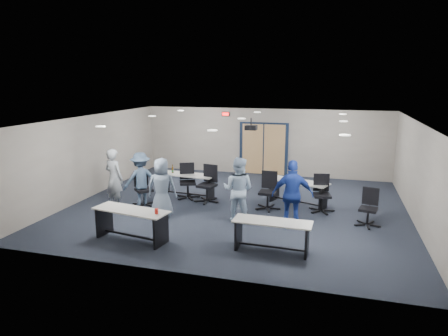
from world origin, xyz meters
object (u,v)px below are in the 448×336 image
(person_gray, at_px, (114,178))
(table_back_left, at_px, (187,181))
(chair_back_b, at_px, (207,184))
(chair_back_d, at_px, (322,194))
(table_front_left, at_px, (132,219))
(table_front_right, at_px, (272,231))
(person_plaid, at_px, (162,188))
(chair_back_a, at_px, (188,181))
(chair_back_c, at_px, (268,191))
(person_back, at_px, (141,179))
(chair_loose_right, at_px, (368,208))
(chair_loose_left, at_px, (144,188))
(table_back_right, at_px, (298,189))
(person_navy, at_px, (292,195))
(person_lightblue, at_px, (238,190))

(person_gray, bearing_deg, table_back_left, -118.68)
(chair_back_b, xyz_separation_m, chair_back_d, (3.57, -0.00, -0.04))
(table_front_left, height_order, table_front_right, table_front_left)
(chair_back_b, height_order, person_plaid, person_plaid)
(chair_back_a, bearing_deg, person_gray, -164.63)
(table_back_left, height_order, chair_back_a, chair_back_a)
(chair_back_d, distance_m, person_gray, 6.24)
(chair_back_b, distance_m, person_gray, 2.85)
(table_front_left, height_order, person_plaid, person_plaid)
(chair_back_a, bearing_deg, table_front_right, -69.81)
(chair_back_c, bearing_deg, person_back, -168.96)
(chair_loose_right, bearing_deg, table_front_left, -142.55)
(chair_loose_left, height_order, person_back, person_back)
(table_front_left, distance_m, chair_loose_left, 2.77)
(chair_back_c, relative_size, chair_loose_left, 1.06)
(chair_loose_right, height_order, person_plaid, person_plaid)
(table_back_right, relative_size, person_gray, 1.08)
(chair_back_b, relative_size, chair_back_d, 1.07)
(table_front_left, distance_m, person_gray, 2.79)
(table_front_left, xyz_separation_m, chair_loose_left, (-0.98, 2.59, 0.01))
(chair_back_b, relative_size, person_plaid, 0.70)
(table_front_right, distance_m, table_back_left, 4.93)
(chair_loose_right, bearing_deg, person_plaid, -159.25)
(chair_back_b, bearing_deg, person_plaid, -104.16)
(chair_back_d, relative_size, person_gray, 0.61)
(chair_back_a, distance_m, chair_back_d, 4.31)
(table_front_right, bearing_deg, person_gray, 161.63)
(table_back_left, bearing_deg, person_gray, -130.11)
(table_front_right, distance_m, chair_back_c, 3.02)
(table_front_left, relative_size, person_back, 1.19)
(chair_loose_left, distance_m, person_plaid, 1.30)
(chair_back_c, relative_size, person_navy, 0.62)
(table_back_right, distance_m, chair_loose_right, 2.41)
(chair_back_a, distance_m, chair_back_c, 2.75)
(chair_back_c, relative_size, person_lightblue, 0.63)
(table_front_left, relative_size, chair_back_d, 1.79)
(chair_back_b, distance_m, person_back, 2.06)
(table_back_right, height_order, chair_back_d, chair_back_d)
(table_back_right, distance_m, person_plaid, 4.23)
(person_gray, relative_size, person_navy, 1.00)
(chair_back_a, relative_size, chair_loose_left, 1.07)
(chair_loose_left, bearing_deg, table_front_right, -75.07)
(table_front_left, bearing_deg, person_navy, 36.13)
(chair_back_c, bearing_deg, table_front_left, -129.29)
(chair_back_a, xyz_separation_m, person_lightblue, (2.11, -1.66, 0.32))
(chair_back_b, height_order, chair_loose_right, chair_back_b)
(table_back_left, bearing_deg, chair_back_d, -0.03)
(table_back_right, height_order, chair_back_b, chair_back_b)
(chair_back_a, relative_size, chair_loose_right, 1.14)
(table_back_left, xyz_separation_m, person_plaid, (0.04, -2.04, 0.32))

